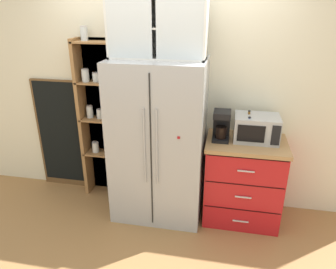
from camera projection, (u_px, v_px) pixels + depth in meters
ground_plane at (159, 210)px, 3.65m from camera, size 10.74×10.74×0.00m
wall_back_cream at (166, 94)px, 3.52m from camera, size 5.04×0.10×2.55m
refrigerator at (159, 141)px, 3.34m from camera, size 0.95×0.69×1.72m
pantry_shelf_column at (101, 117)px, 3.68m from camera, size 0.50×0.25×2.00m
counter_cabinet at (243, 180)px, 3.38m from camera, size 0.81×0.60×0.92m
microwave at (256, 128)px, 3.18m from camera, size 0.44×0.33×0.26m
coffee_maker at (222, 125)px, 3.19m from camera, size 0.17×0.20×0.31m
mug_navy at (247, 135)px, 3.24m from camera, size 0.12×0.09×0.08m
mug_cream at (248, 139)px, 3.12m from camera, size 0.11×0.08×0.10m
bottle_cobalt at (248, 131)px, 3.12m from camera, size 0.06×0.06×0.28m
bottle_amber at (248, 126)px, 3.23m from camera, size 0.06×0.06×0.30m
upper_cabinet at (158, 28)px, 2.94m from camera, size 0.91×0.32×0.56m
chalkboard_menu at (61, 135)px, 3.91m from camera, size 0.60×0.04×1.39m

